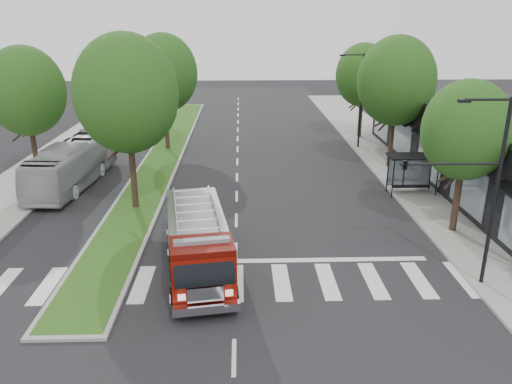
% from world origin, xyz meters
% --- Properties ---
extents(ground, '(140.00, 140.00, 0.00)m').
position_xyz_m(ground, '(0.00, 0.00, 0.00)').
color(ground, black).
rests_on(ground, ground).
extents(sidewalk_right, '(5.00, 80.00, 0.15)m').
position_xyz_m(sidewalk_right, '(12.50, 10.00, 0.07)').
color(sidewalk_right, gray).
rests_on(sidewalk_right, ground).
extents(sidewalk_left, '(5.00, 80.00, 0.15)m').
position_xyz_m(sidewalk_left, '(-14.50, 10.00, 0.07)').
color(sidewalk_left, gray).
rests_on(sidewalk_left, ground).
extents(median, '(3.00, 50.00, 0.15)m').
position_xyz_m(median, '(-6.00, 18.00, 0.08)').
color(median, gray).
rests_on(median, ground).
extents(storefront_row, '(8.00, 30.00, 5.00)m').
position_xyz_m(storefront_row, '(17.00, 10.00, 2.50)').
color(storefront_row, black).
rests_on(storefront_row, ground).
extents(bus_shelter, '(3.20, 1.60, 2.61)m').
position_xyz_m(bus_shelter, '(11.20, 8.15, 2.04)').
color(bus_shelter, black).
rests_on(bus_shelter, ground).
extents(tree_right_near, '(4.40, 4.40, 8.05)m').
position_xyz_m(tree_right_near, '(11.50, 2.00, 5.51)').
color(tree_right_near, black).
rests_on(tree_right_near, ground).
extents(tree_right_mid, '(5.60, 5.60, 9.72)m').
position_xyz_m(tree_right_mid, '(11.50, 14.00, 6.49)').
color(tree_right_mid, black).
rests_on(tree_right_mid, ground).
extents(tree_right_far, '(5.00, 5.00, 8.73)m').
position_xyz_m(tree_right_far, '(11.50, 24.00, 5.84)').
color(tree_right_far, black).
rests_on(tree_right_far, ground).
extents(tree_median_near, '(5.80, 5.80, 10.16)m').
position_xyz_m(tree_median_near, '(-6.00, 6.00, 6.81)').
color(tree_median_near, black).
rests_on(tree_median_near, ground).
extents(tree_median_far, '(5.60, 5.60, 9.72)m').
position_xyz_m(tree_median_far, '(-6.00, 20.00, 6.49)').
color(tree_median_far, black).
rests_on(tree_median_far, ground).
extents(tree_left_mid, '(5.20, 5.20, 9.16)m').
position_xyz_m(tree_left_mid, '(-14.00, 12.00, 6.16)').
color(tree_left_mid, black).
rests_on(tree_left_mid, ground).
extents(streetlight_right_near, '(4.08, 0.22, 8.00)m').
position_xyz_m(streetlight_right_near, '(9.61, -3.50, 4.67)').
color(streetlight_right_near, black).
rests_on(streetlight_right_near, ground).
extents(streetlight_right_far, '(2.11, 0.20, 8.00)m').
position_xyz_m(streetlight_right_far, '(10.35, 20.00, 4.48)').
color(streetlight_right_far, black).
rests_on(streetlight_right_far, ground).
extents(fire_engine, '(3.73, 8.68, 2.91)m').
position_xyz_m(fire_engine, '(-1.66, -1.87, 1.40)').
color(fire_engine, '#510A04').
rests_on(fire_engine, ground).
extents(city_bus, '(3.36, 10.80, 2.96)m').
position_xyz_m(city_bus, '(-11.03, 10.64, 1.48)').
color(city_bus, '#AAAAAF').
rests_on(city_bus, ground).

